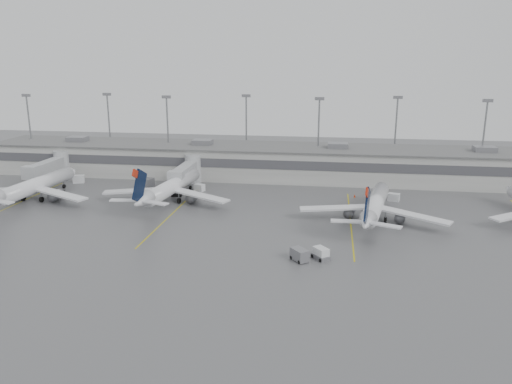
# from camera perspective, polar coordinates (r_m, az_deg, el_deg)

# --- Properties ---
(ground) EXTENTS (260.00, 260.00, 0.00)m
(ground) POSITION_cam_1_polar(r_m,az_deg,el_deg) (75.22, -2.26, -8.39)
(ground) COLOR #4C4C4F
(ground) RESTS_ON ground
(terminal) EXTENTS (152.00, 17.00, 9.45)m
(terminal) POSITION_cam_1_polar(r_m,az_deg,el_deg) (129.04, 2.57, 3.48)
(terminal) COLOR #9B9B96
(terminal) RESTS_ON ground
(light_masts) EXTENTS (142.40, 8.00, 20.60)m
(light_masts) POSITION_cam_1_polar(r_m,az_deg,el_deg) (133.40, 2.88, 7.27)
(light_masts) COLOR gray
(light_masts) RESTS_ON ground
(jet_bridge_left) EXTENTS (4.00, 17.20, 7.00)m
(jet_bridge_left) POSITION_cam_1_polar(r_m,az_deg,el_deg) (135.23, -22.15, 2.78)
(jet_bridge_left) COLOR #95979A
(jet_bridge_left) RESTS_ON ground
(jet_bridge_right) EXTENTS (4.00, 17.20, 7.00)m
(jet_bridge_right) POSITION_cam_1_polar(r_m,az_deg,el_deg) (121.23, -7.75, 2.46)
(jet_bridge_right) COLOR #95979A
(jet_bridge_right) RESTS_ON ground
(stand_markings) EXTENTS (105.25, 40.00, 0.01)m
(stand_markings) POSITION_cam_1_polar(r_m,az_deg,el_deg) (97.41, 0.40, -2.86)
(stand_markings) COLOR #C6B90B
(stand_markings) RESTS_ON ground
(jet_far_left) EXTENTS (29.07, 32.67, 10.57)m
(jet_far_left) POSITION_cam_1_polar(r_m,az_deg,el_deg) (117.82, -24.18, 0.61)
(jet_far_left) COLOR white
(jet_far_left) RESTS_ON ground
(jet_mid_left) EXTENTS (28.50, 32.12, 10.41)m
(jet_mid_left) POSITION_cam_1_polar(r_m,az_deg,el_deg) (108.33, -9.81, 0.53)
(jet_mid_left) COLOR white
(jet_mid_left) RESTS_ON ground
(jet_mid_right) EXTENTS (27.51, 31.11, 10.15)m
(jet_mid_right) POSITION_cam_1_polar(r_m,az_deg,el_deg) (96.65, 13.40, -1.47)
(jet_mid_right) COLOR white
(jet_mid_right) RESTS_ON ground
(baggage_tug) EXTENTS (3.15, 3.32, 1.84)m
(baggage_tug) POSITION_cam_1_polar(r_m,az_deg,el_deg) (77.85, 7.41, -7.10)
(baggage_tug) COLOR silver
(baggage_tug) RESTS_ON ground
(baggage_cart) EXTENTS (3.16, 3.35, 1.89)m
(baggage_cart) POSITION_cam_1_polar(r_m,az_deg,el_deg) (76.74, 4.99, -7.15)
(baggage_cart) COLOR slate
(baggage_cart) RESTS_ON ground
(gse_uld_a) EXTENTS (3.10, 2.56, 1.88)m
(gse_uld_a) POSITION_cam_1_polar(r_m,az_deg,el_deg) (131.61, -19.61, 1.40)
(gse_uld_a) COLOR silver
(gse_uld_a) RESTS_ON ground
(gse_uld_b) EXTENTS (2.70, 2.27, 1.62)m
(gse_uld_b) POSITION_cam_1_polar(r_m,az_deg,el_deg) (117.05, -6.48, 0.51)
(gse_uld_b) COLOR silver
(gse_uld_b) RESTS_ON ground
(gse_uld_c) EXTENTS (2.72, 2.21, 1.67)m
(gse_uld_c) POSITION_cam_1_polar(r_m,az_deg,el_deg) (112.07, 15.47, -0.58)
(gse_uld_c) COLOR silver
(gse_uld_c) RESTS_ON ground
(gse_loader) EXTENTS (2.85, 3.70, 2.04)m
(gse_loader) POSITION_cam_1_polar(r_m,az_deg,el_deg) (122.64, -12.32, 1.03)
(gse_loader) COLOR slate
(gse_loader) RESTS_ON ground
(cone_a) EXTENTS (0.37, 0.37, 0.60)m
(cone_a) POSITION_cam_1_polar(r_m,az_deg,el_deg) (132.07, -22.47, 0.89)
(cone_a) COLOR #DC3804
(cone_a) RESTS_ON ground
(cone_b) EXTENTS (0.41, 0.41, 0.65)m
(cone_b) POSITION_cam_1_polar(r_m,az_deg,el_deg) (113.86, -9.65, -0.27)
(cone_b) COLOR #DC3804
(cone_b) RESTS_ON ground
(cone_c) EXTENTS (0.45, 0.45, 0.72)m
(cone_c) POSITION_cam_1_polar(r_m,az_deg,el_deg) (113.14, 11.21, -0.42)
(cone_c) COLOR #DC3804
(cone_c) RESTS_ON ground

